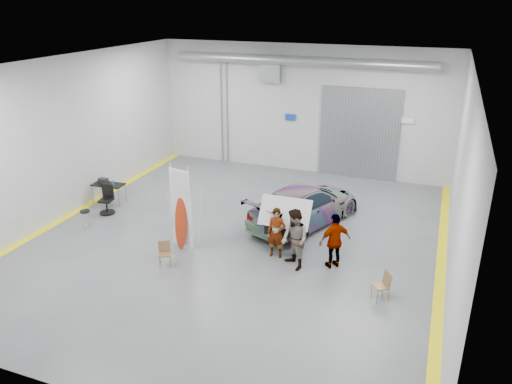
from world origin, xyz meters
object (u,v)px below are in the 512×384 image
(person_a, at_px, (276,233))
(folding_chair_far, at_px, (380,291))
(work_table, at_px, (107,184))
(surfboard_display, at_px, (182,216))
(office_chair, at_px, (107,201))
(folding_chair_near, at_px, (165,258))
(sedan_car, at_px, (305,205))
(shop_stool, at_px, (86,220))
(person_c, at_px, (335,241))
(person_b, at_px, (295,240))

(person_a, bearing_deg, folding_chair_far, -23.50)
(folding_chair_far, distance_m, work_table, 11.95)
(surfboard_display, relative_size, office_chair, 2.65)
(person_a, height_order, folding_chair_near, person_a)
(sedan_car, relative_size, folding_chair_far, 5.98)
(office_chair, bearing_deg, person_a, -18.46)
(surfboard_display, bearing_deg, person_a, 21.66)
(surfboard_display, xyz_separation_m, work_table, (-4.85, 2.46, -0.39))
(folding_chair_near, relative_size, shop_stool, 1.08)
(person_a, relative_size, work_table, 1.26)
(surfboard_display, bearing_deg, person_c, 17.61)
(person_c, xyz_separation_m, work_table, (-9.87, 1.87, -0.09))
(person_c, bearing_deg, sedan_car, -99.42)
(sedan_car, distance_m, work_table, 8.18)
(surfboard_display, height_order, work_table, surfboard_display)
(person_a, relative_size, folding_chair_near, 2.15)
(folding_chair_far, bearing_deg, surfboard_display, -131.29)
(sedan_car, distance_m, office_chair, 7.72)
(sedan_car, bearing_deg, person_a, 109.05)
(surfboard_display, relative_size, folding_chair_far, 3.53)
(person_b, height_order, person_c, person_b)
(shop_stool, bearing_deg, office_chair, 95.86)
(person_a, relative_size, person_b, 0.86)
(sedan_car, bearing_deg, person_b, 122.52)
(office_chair, bearing_deg, shop_stool, -95.04)
(surfboard_display, height_order, folding_chair_near, surfboard_display)
(person_b, relative_size, surfboard_display, 0.66)
(person_c, bearing_deg, folding_chair_far, 99.33)
(surfboard_display, bearing_deg, folding_chair_near, -78.44)
(work_table, distance_m, office_chair, 1.15)
(shop_stool, bearing_deg, work_table, 108.21)
(folding_chair_far, bearing_deg, work_table, -140.44)
(work_table, relative_size, office_chair, 1.19)
(surfboard_display, distance_m, shop_stool, 4.15)
(office_chair, bearing_deg, work_table, 114.47)
(folding_chair_far, bearing_deg, sedan_car, -175.86)
(surfboard_display, relative_size, folding_chair_near, 3.79)
(folding_chair_far, relative_size, shop_stool, 1.16)
(person_b, distance_m, surfboard_display, 3.88)
(surfboard_display, height_order, folding_chair_far, surfboard_display)
(person_b, bearing_deg, work_table, -151.35)
(person_c, height_order, shop_stool, person_c)
(person_b, height_order, shop_stool, person_b)
(work_table, bearing_deg, person_c, -10.71)
(folding_chair_near, height_order, office_chair, office_chair)
(person_a, bearing_deg, work_table, 164.02)
(folding_chair_far, bearing_deg, shop_stool, -129.15)
(folding_chair_near, relative_size, work_table, 0.59)
(person_a, relative_size, shop_stool, 2.32)
(person_a, relative_size, office_chair, 1.50)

